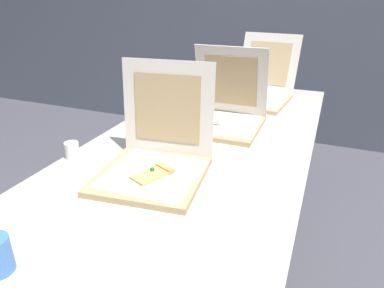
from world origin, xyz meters
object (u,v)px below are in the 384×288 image
cup_white_mid (156,123)px  napkin_pile (82,287)px  table (201,152)px  pizza_box_middle (224,115)px  cup_white_near_left (72,150)px  pizza_box_back (258,91)px  pizza_box_front (155,160)px

cup_white_mid → napkin_pile: 0.96m
table → cup_white_mid: bearing=167.6°
cup_white_mid → pizza_box_middle: bearing=31.3°
pizza_box_middle → cup_white_near_left: (-0.45, -0.56, -0.02)m
pizza_box_middle → cup_white_near_left: bearing=-128.8°
pizza_box_back → cup_white_mid: (-0.34, -0.66, -0.02)m
pizza_box_middle → cup_white_near_left: pizza_box_middle is taller
cup_white_near_left → cup_white_mid: (0.16, 0.39, 0.00)m
table → napkin_pile: napkin_pile is taller
pizza_box_middle → pizza_box_back: 0.49m
pizza_box_back → napkin_pile: (-0.05, -1.57, -0.05)m
cup_white_mid → cup_white_near_left: bearing=-112.8°
pizza_box_front → napkin_pile: bearing=-86.6°
pizza_box_middle → napkin_pile: size_ratio=1.94×
pizza_box_back → napkin_pile: 1.58m
pizza_box_middle → pizza_box_back: pizza_box_middle is taller
pizza_box_front → cup_white_near_left: 0.36m
napkin_pile → cup_white_near_left: bearing=130.9°
table → cup_white_mid: size_ratio=31.87×
cup_white_near_left → napkin_pile: 0.69m
cup_white_near_left → napkin_pile: size_ratio=0.35×
pizza_box_middle → cup_white_near_left: size_ratio=5.58×
pizza_box_back → cup_white_near_left: (-0.51, -1.05, -0.02)m
cup_white_mid → napkin_pile: cup_white_mid is taller
pizza_box_back → napkin_pile: pizza_box_back is taller
pizza_box_back → cup_white_near_left: 1.17m
cup_white_mid → napkin_pile: (0.29, -0.91, -0.03)m
pizza_box_front → pizza_box_middle: pizza_box_front is taller
pizza_box_front → pizza_box_middle: 0.56m
table → pizza_box_back: pizza_box_back is taller
pizza_box_middle → cup_white_mid: 0.33m
pizza_box_middle → napkin_pile: (0.01, -1.09, -0.05)m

